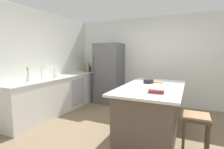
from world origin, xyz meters
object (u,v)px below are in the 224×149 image
(flower_vase, at_px, (28,77))
(hot_sauce_bottle, at_px, (91,69))
(refrigerator, at_px, (109,73))
(sink_faucet, at_px, (42,72))
(olive_oil_bottle, at_px, (85,69))
(kitchen_island, at_px, (152,109))
(whiskey_bottle, at_px, (88,68))
(cookbook_stack, at_px, (156,90))
(gin_bottle, at_px, (88,68))
(bar_stool, at_px, (196,123))
(paper_towel_roll, at_px, (55,72))
(cutting_board, at_px, (155,82))
(mixing_bowl, at_px, (148,81))

(flower_vase, relative_size, hot_sauce_bottle, 1.58)
(refrigerator, bearing_deg, sink_faucet, -115.90)
(olive_oil_bottle, bearing_deg, flower_vase, -90.69)
(kitchen_island, distance_m, flower_vase, 2.67)
(whiskey_bottle, bearing_deg, cookbook_stack, -38.86)
(sink_faucet, bearing_deg, gin_bottle, 86.00)
(kitchen_island, xyz_separation_m, bar_stool, (0.75, -0.65, 0.09))
(kitchen_island, xyz_separation_m, gin_bottle, (-2.42, 1.51, 0.59))
(refrigerator, distance_m, hot_sauce_bottle, 0.80)
(sink_faucet, xyz_separation_m, whiskey_bottle, (0.09, 1.90, -0.04))
(whiskey_bottle, relative_size, cookbook_stack, 1.07)
(sink_faucet, relative_size, hot_sauce_bottle, 1.46)
(flower_vase, height_order, whiskey_bottle, flower_vase)
(flower_vase, bearing_deg, whiskey_bottle, 88.64)
(bar_stool, relative_size, paper_towel_roll, 2.17)
(refrigerator, relative_size, hot_sauce_bottle, 8.91)
(kitchen_island, bearing_deg, cookbook_stack, -71.59)
(bar_stool, xyz_separation_m, cutting_board, (-0.80, 1.16, 0.36))
(kitchen_island, height_order, mixing_bowl, mixing_bowl)
(bar_stool, height_order, cookbook_stack, cookbook_stack)
(mixing_bowl, bearing_deg, refrigerator, 141.26)
(olive_oil_bottle, height_order, cookbook_stack, olive_oil_bottle)
(sink_faucet, distance_m, flower_vase, 0.41)
(hot_sauce_bottle, bearing_deg, sink_faucet, -93.16)
(flower_vase, xyz_separation_m, cookbook_stack, (2.68, 0.19, -0.08))
(kitchen_island, height_order, sink_faucet, sink_faucet)
(sink_faucet, bearing_deg, olive_oil_bottle, 88.04)
(paper_towel_roll, xyz_separation_m, whiskey_bottle, (0.05, 1.50, -0.02))
(paper_towel_roll, xyz_separation_m, cookbook_stack, (2.67, -0.61, -0.11))
(hot_sauce_bottle, bearing_deg, mixing_bowl, -30.98)
(paper_towel_roll, relative_size, mixing_bowl, 1.50)
(refrigerator, height_order, whiskey_bottle, refrigerator)
(kitchen_island, relative_size, olive_oil_bottle, 7.11)
(cutting_board, bearing_deg, hot_sauce_bottle, 153.30)
(sink_faucet, xyz_separation_m, hot_sauce_bottle, (0.11, 2.00, -0.07))
(olive_oil_bottle, bearing_deg, cookbook_stack, -36.20)
(kitchen_island, xyz_separation_m, cutting_board, (-0.05, 0.50, 0.45))
(gin_bottle, bearing_deg, hot_sauce_bottle, 94.63)
(cookbook_stack, bearing_deg, flower_vase, -175.98)
(bar_stool, distance_m, cutting_board, 1.45)
(refrigerator, height_order, cookbook_stack, refrigerator)
(refrigerator, distance_m, sink_faucet, 2.04)
(refrigerator, relative_size, olive_oil_bottle, 6.59)
(whiskey_bottle, relative_size, olive_oil_bottle, 1.01)
(flower_vase, relative_size, gin_bottle, 1.08)
(bar_stool, bearing_deg, cutting_board, 124.69)
(bar_stool, xyz_separation_m, cookbook_stack, (-0.58, 0.14, 0.39))
(whiskey_bottle, height_order, gin_bottle, gin_bottle)
(flower_vase, height_order, paper_towel_roll, flower_vase)
(bar_stool, relative_size, cookbook_stack, 2.58)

